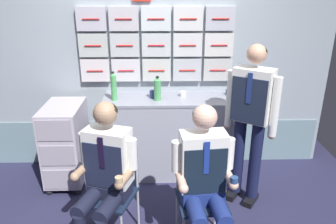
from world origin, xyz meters
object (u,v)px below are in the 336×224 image
(service_trolley, at_px, (66,142))
(crew_member_standing, at_px, (251,114))
(coffee_cup_white, at_px, (152,94))
(folding_chair_right, at_px, (200,186))
(crew_member_left, at_px, (105,171))
(folding_chair_left, at_px, (115,181))
(sparkling_bottle_green, at_px, (157,89))
(crew_member_right, at_px, (205,176))

(service_trolley, distance_m, crew_member_standing, 2.02)
(service_trolley, height_order, coffee_cup_white, coffee_cup_white)
(folding_chair_right, bearing_deg, crew_member_standing, 44.26)
(service_trolley, xyz_separation_m, crew_member_left, (0.60, -0.97, 0.21))
(coffee_cup_white, bearing_deg, crew_member_left, -108.13)
(folding_chair_left, height_order, coffee_cup_white, coffee_cup_white)
(folding_chair_right, bearing_deg, coffee_cup_white, 111.28)
(crew_member_standing, distance_m, sparkling_bottle_green, 1.03)
(folding_chair_right, bearing_deg, folding_chair_left, 173.08)
(folding_chair_right, relative_size, coffee_cup_white, 9.73)
(crew_member_left, relative_size, crew_member_right, 1.00)
(coffee_cup_white, bearing_deg, crew_member_right, -70.55)
(folding_chair_left, bearing_deg, crew_member_standing, 18.76)
(crew_member_right, relative_size, coffee_cup_white, 14.93)
(crew_member_right, bearing_deg, folding_chair_left, 161.96)
(folding_chair_left, distance_m, coffee_cup_white, 1.15)
(service_trolley, xyz_separation_m, folding_chair_right, (1.39, -0.91, 0.02))
(crew_member_right, bearing_deg, sparkling_bottle_green, 108.11)
(folding_chair_left, xyz_separation_m, crew_member_left, (-0.05, -0.15, 0.19))
(service_trolley, distance_m, folding_chair_right, 1.66)
(service_trolley, distance_m, sparkling_bottle_green, 1.19)
(crew_member_left, distance_m, crew_member_standing, 1.48)
(crew_member_right, bearing_deg, coffee_cup_white, 109.45)
(folding_chair_right, height_order, coffee_cup_white, coffee_cup_white)
(crew_member_right, distance_m, crew_member_standing, 0.90)
(service_trolley, relative_size, crew_member_standing, 0.56)
(crew_member_standing, bearing_deg, service_trolley, 168.72)
(crew_member_left, relative_size, coffee_cup_white, 14.92)
(crew_member_left, height_order, crew_member_right, crew_member_right)
(crew_member_left, bearing_deg, sparkling_bottle_green, 68.01)
(sparkling_bottle_green, height_order, coffee_cup_white, sparkling_bottle_green)
(folding_chair_right, distance_m, crew_member_standing, 0.88)
(folding_chair_right, height_order, sparkling_bottle_green, sparkling_bottle_green)
(folding_chair_right, bearing_deg, crew_member_right, -84.09)
(folding_chair_right, xyz_separation_m, crew_member_right, (0.02, -0.16, 0.19))
(folding_chair_right, height_order, crew_member_standing, crew_member_standing)
(folding_chair_left, distance_m, crew_member_standing, 1.43)
(crew_member_standing, xyz_separation_m, coffee_cup_white, (-0.96, 0.55, 0.03))
(service_trolley, bearing_deg, crew_member_standing, -11.28)
(crew_member_right, bearing_deg, folding_chair_right, 95.91)
(crew_member_standing, bearing_deg, crew_member_left, -156.25)
(crew_member_left, relative_size, sparkling_bottle_green, 4.78)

